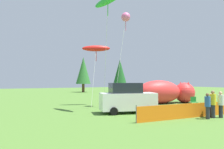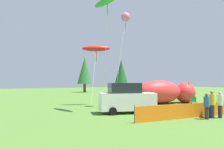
{
  "view_description": "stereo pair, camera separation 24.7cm",
  "coord_description": "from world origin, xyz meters",
  "px_view_note": "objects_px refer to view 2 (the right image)",
  "views": [
    {
      "loc": [
        -11.86,
        -13.48,
        2.45
      ],
      "look_at": [
        -1.47,
        5.87,
        3.07
      ],
      "focal_mm": 35.0,
      "sensor_mm": 36.0,
      "label": 1
    },
    {
      "loc": [
        -11.64,
        -13.6,
        2.45
      ],
      "look_at": [
        -1.47,
        5.87,
        3.07
      ],
      "focal_mm": 35.0,
      "sensor_mm": 36.0,
      "label": 2
    }
  ],
  "objects_px": {
    "kite_pink_octopus": "(126,17)",
    "kite_green_fish": "(107,1)",
    "parked_car": "(126,98)",
    "spectator_in_blue_shirt": "(212,103)",
    "inflatable_cat": "(165,93)",
    "spectator_in_green_shirt": "(207,105)",
    "spectator_in_yellow_shirt": "(211,104)",
    "spectator_in_black_shirt": "(220,103)",
    "folding_chair": "(194,101)",
    "kite_red_lizard": "(96,49)"
  },
  "relations": [
    {
      "from": "folding_chair",
      "to": "spectator_in_blue_shirt",
      "type": "xyz_separation_m",
      "value": [
        -3.6,
        -4.71,
        0.43
      ]
    },
    {
      "from": "folding_chair",
      "to": "inflatable_cat",
      "type": "bearing_deg",
      "value": -149.63
    },
    {
      "from": "spectator_in_blue_shirt",
      "to": "spectator_in_yellow_shirt",
      "type": "distance_m",
      "value": 0.31
    },
    {
      "from": "spectator_in_yellow_shirt",
      "to": "kite_pink_octopus",
      "type": "xyz_separation_m",
      "value": [
        -1.99,
        7.67,
        7.57
      ]
    },
    {
      "from": "kite_pink_octopus",
      "to": "kite_green_fish",
      "type": "bearing_deg",
      "value": -148.65
    },
    {
      "from": "kite_red_lizard",
      "to": "inflatable_cat",
      "type": "bearing_deg",
      "value": -16.4
    },
    {
      "from": "folding_chair",
      "to": "kite_pink_octopus",
      "type": "relative_size",
      "value": 0.11
    },
    {
      "from": "spectator_in_yellow_shirt",
      "to": "kite_red_lizard",
      "type": "height_order",
      "value": "kite_red_lizard"
    },
    {
      "from": "spectator_in_black_shirt",
      "to": "spectator_in_green_shirt",
      "type": "bearing_deg",
      "value": 176.89
    },
    {
      "from": "inflatable_cat",
      "to": "spectator_in_blue_shirt",
      "type": "height_order",
      "value": "inflatable_cat"
    },
    {
      "from": "folding_chair",
      "to": "kite_green_fish",
      "type": "bearing_deg",
      "value": -71.83
    },
    {
      "from": "parked_car",
      "to": "kite_red_lizard",
      "type": "xyz_separation_m",
      "value": [
        0.1,
        6.02,
        4.6
      ]
    },
    {
      "from": "kite_pink_octopus",
      "to": "kite_green_fish",
      "type": "relative_size",
      "value": 0.94
    },
    {
      "from": "spectator_in_yellow_shirt",
      "to": "kite_green_fish",
      "type": "distance_m",
      "value": 11.17
    },
    {
      "from": "inflatable_cat",
      "to": "spectator_in_blue_shirt",
      "type": "distance_m",
      "value": 9.14
    },
    {
      "from": "kite_green_fish",
      "to": "kite_red_lizard",
      "type": "relative_size",
      "value": 1.57
    },
    {
      "from": "folding_chair",
      "to": "kite_pink_octopus",
      "type": "distance_m",
      "value": 10.1
    },
    {
      "from": "spectator_in_green_shirt",
      "to": "kite_red_lizard",
      "type": "height_order",
      "value": "kite_red_lizard"
    },
    {
      "from": "inflatable_cat",
      "to": "kite_red_lizard",
      "type": "height_order",
      "value": "kite_red_lizard"
    },
    {
      "from": "parked_car",
      "to": "spectator_in_green_shirt",
      "type": "distance_m",
      "value": 5.61
    },
    {
      "from": "kite_red_lizard",
      "to": "spectator_in_green_shirt",
      "type": "bearing_deg",
      "value": -74.24
    },
    {
      "from": "spectator_in_blue_shirt",
      "to": "spectator_in_green_shirt",
      "type": "bearing_deg",
      "value": -169.92
    },
    {
      "from": "spectator_in_yellow_shirt",
      "to": "kite_red_lizard",
      "type": "xyz_separation_m",
      "value": [
        -3.86,
        10.32,
        4.81
      ]
    },
    {
      "from": "inflatable_cat",
      "to": "kite_red_lizard",
      "type": "distance_m",
      "value": 8.76
    },
    {
      "from": "folding_chair",
      "to": "kite_red_lizard",
      "type": "distance_m",
      "value": 10.66
    },
    {
      "from": "parked_car",
      "to": "folding_chair",
      "type": "bearing_deg",
      "value": 17.26
    },
    {
      "from": "folding_chair",
      "to": "kite_pink_octopus",
      "type": "bearing_deg",
      "value": -91.89
    },
    {
      "from": "kite_red_lizard",
      "to": "spectator_in_black_shirt",
      "type": "bearing_deg",
      "value": -68.56
    },
    {
      "from": "kite_green_fish",
      "to": "parked_car",
      "type": "bearing_deg",
      "value": -65.09
    },
    {
      "from": "spectator_in_blue_shirt",
      "to": "kite_red_lizard",
      "type": "distance_m",
      "value": 12.14
    },
    {
      "from": "spectator_in_black_shirt",
      "to": "kite_pink_octopus",
      "type": "distance_m",
      "value": 11.29
    },
    {
      "from": "folding_chair",
      "to": "spectator_in_green_shirt",
      "type": "distance_m",
      "value": 6.46
    },
    {
      "from": "spectator_in_black_shirt",
      "to": "kite_pink_octopus",
      "type": "relative_size",
      "value": 0.19
    },
    {
      "from": "parked_car",
      "to": "kite_red_lizard",
      "type": "bearing_deg",
      "value": 104.92
    },
    {
      "from": "kite_pink_octopus",
      "to": "kite_green_fish",
      "type": "xyz_separation_m",
      "value": [
        -2.76,
        -1.68,
        0.57
      ]
    },
    {
      "from": "spectator_in_yellow_shirt",
      "to": "kite_green_fish",
      "type": "bearing_deg",
      "value": 128.41
    },
    {
      "from": "spectator_in_yellow_shirt",
      "to": "kite_pink_octopus",
      "type": "bearing_deg",
      "value": 104.54
    },
    {
      "from": "kite_pink_octopus",
      "to": "kite_red_lizard",
      "type": "xyz_separation_m",
      "value": [
        -1.87,
        2.65,
        -2.76
      ]
    },
    {
      "from": "spectator_in_blue_shirt",
      "to": "kite_pink_octopus",
      "type": "height_order",
      "value": "kite_pink_octopus"
    },
    {
      "from": "spectator_in_yellow_shirt",
      "to": "kite_red_lizard",
      "type": "bearing_deg",
      "value": 110.51
    },
    {
      "from": "parked_car",
      "to": "kite_pink_octopus",
      "type": "bearing_deg",
      "value": 75.59
    },
    {
      "from": "inflatable_cat",
      "to": "kite_green_fish",
      "type": "xyz_separation_m",
      "value": [
        -8.07,
        -2.21,
        7.87
      ]
    },
    {
      "from": "parked_car",
      "to": "spectator_in_blue_shirt",
      "type": "xyz_separation_m",
      "value": [
        3.79,
        -4.54,
        -0.11
      ]
    },
    {
      "from": "spectator_in_black_shirt",
      "to": "spectator_in_blue_shirt",
      "type": "bearing_deg",
      "value": 160.83
    },
    {
      "from": "spectator_in_green_shirt",
      "to": "spectator_in_black_shirt",
      "type": "bearing_deg",
      "value": -3.11
    },
    {
      "from": "inflatable_cat",
      "to": "spectator_in_green_shirt",
      "type": "bearing_deg",
      "value": -106.99
    },
    {
      "from": "parked_car",
      "to": "inflatable_cat",
      "type": "height_order",
      "value": "inflatable_cat"
    },
    {
      "from": "spectator_in_blue_shirt",
      "to": "kite_pink_octopus",
      "type": "xyz_separation_m",
      "value": [
        -1.82,
        7.92,
        7.47
      ]
    },
    {
      "from": "spectator_in_blue_shirt",
      "to": "folding_chair",
      "type": "bearing_deg",
      "value": 52.63
    },
    {
      "from": "kite_red_lizard",
      "to": "spectator_in_yellow_shirt",
      "type": "bearing_deg",
      "value": -69.49
    }
  ]
}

